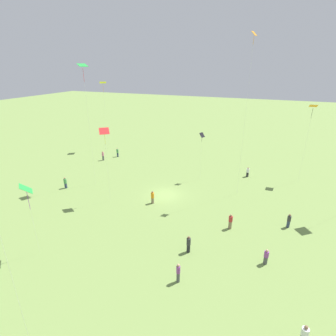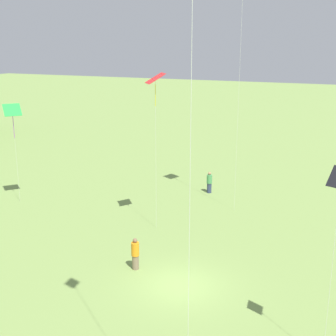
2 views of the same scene
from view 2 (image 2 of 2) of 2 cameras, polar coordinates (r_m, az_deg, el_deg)
The scene contains 5 objects.
ground_plane at distance 23.89m, azimuth 1.45°, elevation -14.18°, with size 240.00×240.00×0.00m, color #7A994C.
person_3 at distance 25.14m, azimuth -4.01°, elevation -10.41°, with size 0.58×0.58×1.76m.
person_4 at distance 37.37m, azimuth 5.06°, elevation -1.78°, with size 0.49×0.49×1.72m.
kite_1 at distance 28.45m, azimuth -1.56°, elevation 10.43°, with size 1.59×1.57×9.89m.
kite_3 at distance 35.59m, azimuth -18.45°, elevation 6.49°, with size 1.54×1.51×7.35m.
Camera 2 is at (-19.25, -7.92, 11.73)m, focal length 50.00 mm.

